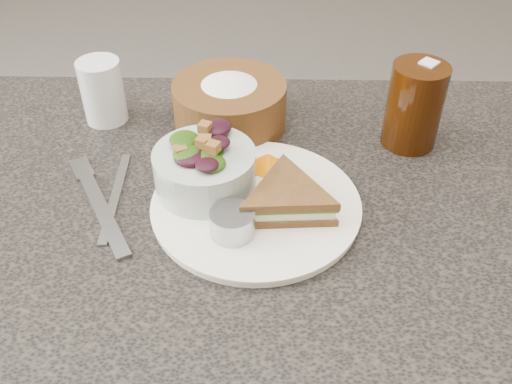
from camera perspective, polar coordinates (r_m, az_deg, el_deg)
The scene contains 11 objects.
dining_table at distance 1.06m, azimuth -2.15°, elevation -16.83°, with size 1.00×0.70×0.75m, color black.
dinner_plate at distance 0.76m, azimuth -0.00°, elevation -1.39°, with size 0.28×0.28×0.01m, color white.
sandwich at distance 0.73m, azimuth 3.14°, elevation -0.67°, with size 0.14×0.14×0.04m, color brown, non-canonical shape.
salad_bowl at distance 0.76m, azimuth -5.17°, elevation 2.83°, with size 0.14×0.14×0.08m, color #A5B3AB, non-canonical shape.
dressing_ramekin at distance 0.70m, azimuth -2.38°, elevation -3.12°, with size 0.06×0.06×0.03m, color #999DA7.
orange_wedge at distance 0.81m, azimuth 1.19°, elevation 3.16°, with size 0.05×0.05×0.02m, color orange.
fork at distance 0.79m, azimuth -15.22°, elevation -1.66°, with size 0.02×0.20×0.01m, color gray.
knife at distance 0.80m, azimuth -13.87°, elevation -0.41°, with size 0.01×0.19×0.00m, color #949599.
bread_basket at distance 0.90m, azimuth -2.66°, elevation 9.40°, with size 0.18×0.18×0.10m, color brown, non-canonical shape.
cola_glass at distance 0.88m, azimuth 15.62°, elevation 8.64°, with size 0.08×0.08×0.14m, color black, non-canonical shape.
water_glass at distance 0.95m, azimuth -15.10°, elevation 9.70°, with size 0.07×0.07×0.10m, color silver.
Camera 1 is at (0.05, -0.58, 1.26)m, focal length 40.00 mm.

